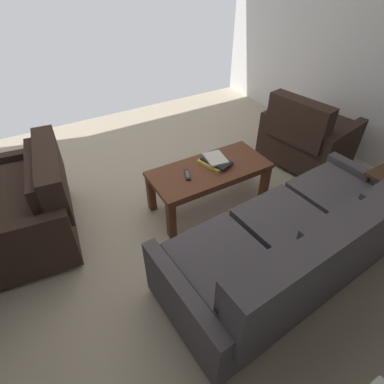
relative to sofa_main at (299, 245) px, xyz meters
name	(u,v)px	position (x,y,z in m)	size (l,w,h in m)	color
ground_plane	(174,206)	(0.44, -1.23, -0.36)	(4.99, 4.86, 0.01)	#B7A88E
wall_left	(375,36)	(-2.06, -1.23, 0.99)	(0.12, 4.86, 2.69)	silver
sofa_main	(299,245)	(0.00, 0.00, 0.00)	(2.15, 1.04, 0.86)	black
loveseat_near	(21,207)	(1.77, -1.51, 0.01)	(1.03, 1.23, 0.85)	black
coffee_table	(210,174)	(0.11, -1.08, 0.02)	(1.17, 0.53, 0.45)	brown
armchair_side	(306,136)	(-1.28, -1.16, 0.02)	(0.94, 1.03, 0.88)	black
book_stack	(216,161)	(0.02, -1.13, 0.12)	(0.29, 0.34, 0.07)	#E0CC4C
tv_remote	(187,175)	(0.36, -1.09, 0.10)	(0.10, 0.17, 0.02)	black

